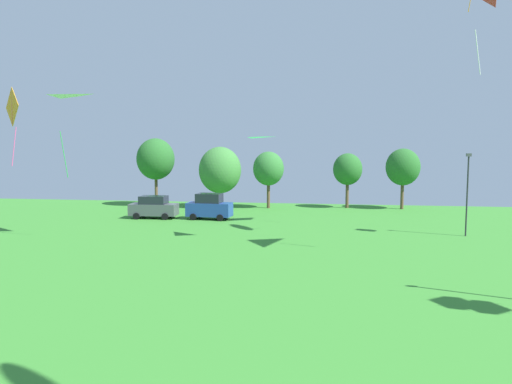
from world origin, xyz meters
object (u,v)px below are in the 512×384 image
at_px(kite_flying_7, 251,148).
at_px(kite_flying_10, 12,109).
at_px(treeline_tree_1, 220,170).
at_px(treeline_tree_2, 268,169).
at_px(kite_flying_2, 464,8).
at_px(treeline_tree_0, 156,159).
at_px(parked_car_second_from_left, 209,207).
at_px(kite_flying_6, 47,113).
at_px(treeline_tree_4, 403,167).
at_px(parked_car_leftmost, 154,207).
at_px(treeline_tree_3, 348,169).
at_px(light_post_0, 467,190).

bearing_deg(kite_flying_7, kite_flying_10, -163.60).
bearing_deg(treeline_tree_1, kite_flying_7, -71.16).
bearing_deg(treeline_tree_1, treeline_tree_2, 3.70).
relative_size(kite_flying_2, treeline_tree_2, 0.66).
height_order(kite_flying_2, treeline_tree_0, kite_flying_2).
bearing_deg(parked_car_second_from_left, kite_flying_2, -32.52).
distance_m(kite_flying_6, treeline_tree_4, 36.80).
bearing_deg(treeline_tree_0, parked_car_leftmost, -70.76).
bearing_deg(parked_car_leftmost, kite_flying_7, -45.52).
relative_size(parked_car_second_from_left, treeline_tree_1, 0.63).
height_order(kite_flying_10, treeline_tree_2, kite_flying_10).
xyz_separation_m(kite_flying_2, treeline_tree_3, (-5.11, 24.81, -10.30)).
xyz_separation_m(kite_flying_7, treeline_tree_2, (-1.19, 20.26, -2.27)).
bearing_deg(parked_car_second_from_left, kite_flying_10, -116.83).
bearing_deg(treeline_tree_4, parked_car_second_from_left, -151.33).
distance_m(treeline_tree_0, treeline_tree_2, 13.66).
xyz_separation_m(kite_flying_2, treeline_tree_2, (-14.09, 23.40, -10.22)).
bearing_deg(treeline_tree_1, kite_flying_10, -108.56).
relative_size(treeline_tree_0, treeline_tree_4, 1.18).
bearing_deg(treeline_tree_2, treeline_tree_4, 4.97).
relative_size(kite_flying_6, parked_car_second_from_left, 1.09).
bearing_deg(treeline_tree_0, parked_car_second_from_left, -47.42).
bearing_deg(treeline_tree_2, parked_car_leftmost, -136.85).
bearing_deg(parked_car_second_from_left, parked_car_leftmost, -174.95).
distance_m(kite_flying_2, treeline_tree_3, 27.34).
xyz_separation_m(kite_flying_10, light_post_0, (30.93, 9.65, -5.67)).
relative_size(light_post_0, treeline_tree_2, 0.98).
bearing_deg(kite_flying_7, kite_flying_2, -13.71).
bearing_deg(treeline_tree_0, kite_flying_6, -88.83).
distance_m(kite_flying_2, treeline_tree_1, 32.03).
distance_m(parked_car_second_from_left, treeline_tree_1, 9.66).
bearing_deg(kite_flying_6, kite_flying_2, -3.29).
bearing_deg(treeline_tree_0, treeline_tree_2, -1.56).
distance_m(kite_flying_2, kite_flying_10, 28.40).
xyz_separation_m(kite_flying_2, treeline_tree_0, (-27.71, 23.77, -9.16)).
xyz_separation_m(parked_car_second_from_left, treeline_tree_3, (13.57, 10.86, 3.22)).
xyz_separation_m(kite_flying_2, kite_flying_10, (-27.84, -1.25, -5.48)).
xyz_separation_m(kite_flying_7, treeline_tree_4, (13.89, 21.57, -2.06)).
height_order(kite_flying_7, parked_car_leftmost, kite_flying_7).
height_order(kite_flying_6, light_post_0, kite_flying_6).
bearing_deg(kite_flying_2, kite_flying_10, -177.42).
bearing_deg(parked_car_second_from_left, treeline_tree_3, 42.89).
height_order(treeline_tree_0, treeline_tree_1, treeline_tree_0).
height_order(kite_flying_6, parked_car_leftmost, kite_flying_6).
relative_size(kite_flying_7, treeline_tree_4, 0.32).
relative_size(parked_car_second_from_left, light_post_0, 0.69).
height_order(kite_flying_10, treeline_tree_4, kite_flying_10).
bearing_deg(treeline_tree_4, kite_flying_7, -122.79).
bearing_deg(parked_car_second_from_left, kite_flying_7, -57.60).
bearing_deg(kite_flying_2, light_post_0, 69.82).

